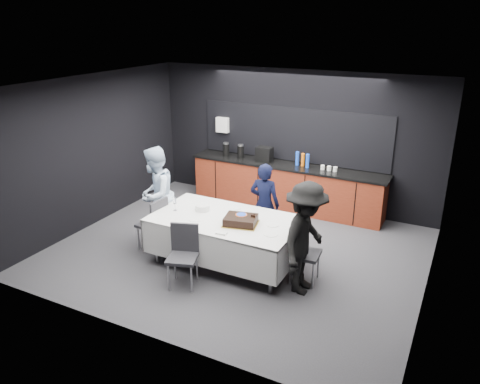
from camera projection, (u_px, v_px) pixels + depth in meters
name	position (u px, v px, depth m)	size (l,w,h in m)	color
ground	(237.00, 251.00, 7.96)	(6.00, 6.00, 0.00)	#3E3E42
room_shell	(237.00, 146.00, 7.31)	(6.04, 5.04, 2.82)	white
kitchenette	(286.00, 183.00, 9.63)	(4.10, 0.64, 2.05)	maroon
party_table	(226.00, 226.00, 7.40)	(2.32, 1.32, 0.78)	#99999E
cake_assembly	(241.00, 220.00, 7.12)	(0.59, 0.52, 0.16)	gold
plate_stack	(202.00, 208.00, 7.63)	(0.23, 0.23, 0.10)	white
loose_plate_near	(195.00, 219.00, 7.29)	(0.20, 0.20, 0.01)	white
loose_plate_right_a	(273.00, 225.00, 7.11)	(0.19, 0.19, 0.01)	white
loose_plate_right_b	(271.00, 234.00, 6.81)	(0.22, 0.22, 0.01)	white
loose_plate_far	(236.00, 208.00, 7.73)	(0.18, 0.18, 0.01)	white
fork_pile	(222.00, 233.00, 6.82)	(0.16, 0.10, 0.02)	white
champagne_flute	(175.00, 201.00, 7.59)	(0.06, 0.06, 0.22)	white
chair_left	(155.00, 221.00, 7.86)	(0.45, 0.45, 0.92)	#2C2C31
chair_right	(300.00, 248.00, 6.93)	(0.45, 0.45, 0.92)	#2C2C31
chair_near	(183.00, 251.00, 6.86)	(0.53, 0.53, 0.92)	#2C2C31
person_center	(265.00, 204.00, 8.02)	(0.53, 0.35, 1.46)	black
person_left	(156.00, 195.00, 8.11)	(0.83, 0.64, 1.70)	silver
person_right	(305.00, 238.00, 6.56)	(1.07, 0.62, 1.66)	black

